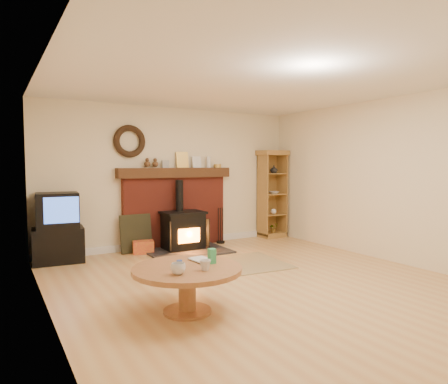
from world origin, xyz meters
TOP-DOWN VIEW (x-y plane):
  - ground at (0.00, 0.00)m, footprint 5.50×5.50m
  - room_shell at (-0.02, 0.09)m, footprint 5.02×5.52m
  - chimney_breast at (0.00, 2.67)m, footprint 2.20×0.22m
  - wood_stove at (-0.01, 2.27)m, footprint 1.40×1.00m
  - area_rug at (0.13, 0.92)m, footprint 1.82×1.33m
  - tv_unit at (-2.09, 2.47)m, footprint 0.80×0.59m
  - curio_cabinet at (2.16, 2.55)m, footprint 0.59×0.43m
  - firelog_box at (-0.73, 2.40)m, footprint 0.39×0.29m
  - leaning_painting at (-0.80, 2.55)m, footprint 0.56×0.15m
  - fire_tools at (0.88, 2.50)m, footprint 0.16×0.16m
  - coffee_table at (-1.25, -0.51)m, footprint 1.15×1.15m

SIDE VIEW (x-z plane):
  - ground at x=0.00m, z-range 0.00..0.00m
  - area_rug at x=0.13m, z-range 0.00..0.01m
  - firelog_box at x=-0.73m, z-range 0.00..0.22m
  - fire_tools at x=0.88m, z-range -0.22..0.48m
  - leaning_painting at x=-0.80m, z-range 0.00..0.67m
  - wood_stove at x=-0.01m, z-range -0.29..0.97m
  - coffee_table at x=-1.25m, z-range 0.07..0.71m
  - tv_unit at x=-2.09m, z-range -0.02..1.08m
  - chimney_breast at x=0.00m, z-range -0.09..1.69m
  - curio_cabinet at x=2.16m, z-range 0.00..1.84m
  - room_shell at x=-0.02m, z-range 0.41..3.02m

